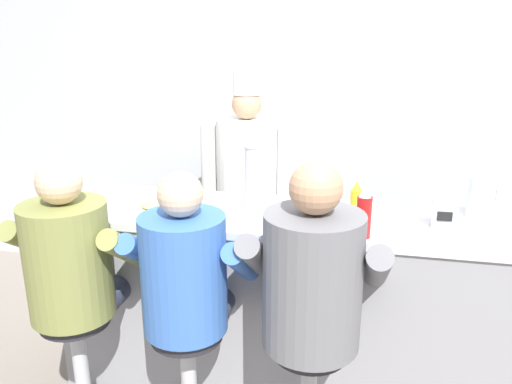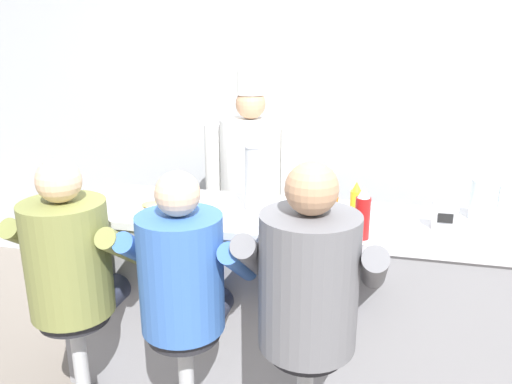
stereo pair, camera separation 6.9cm
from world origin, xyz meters
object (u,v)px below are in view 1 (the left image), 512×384
diner_seated_olive (73,267)px  cook_in_whites_near (247,182)px  cereal_bowl (318,215)px  hot_sauce_bottle_orange (335,210)px  cup_stack_steel (253,178)px  diner_seated_grey (313,286)px  coffee_mug_blue (287,222)px  diner_seated_blue (187,281)px  water_pitcher_clear (481,198)px  ketchup_bottle_red (364,213)px  napkin_dispenser_chrome (444,214)px  breakfast_plate (152,209)px  mustard_bottle_yellow (356,203)px

diner_seated_olive → cook_in_whites_near: 1.49m
cereal_bowl → hot_sauce_bottle_orange: bearing=-31.4°
cup_stack_steel → cook_in_whites_near: 0.91m
cereal_bowl → diner_seated_grey: size_ratio=0.10×
coffee_mug_blue → diner_seated_blue: diner_seated_blue is taller
coffee_mug_blue → diner_seated_grey: (0.16, -0.29, -0.17)m
hot_sauce_bottle_orange → cup_stack_steel: cup_stack_steel is taller
water_pitcher_clear → coffee_mug_blue: water_pitcher_clear is taller
cup_stack_steel → cook_in_whites_near: (-0.23, 0.84, -0.27)m
ketchup_bottle_red → diner_seated_grey: 0.42m
hot_sauce_bottle_orange → napkin_dispenser_chrome: hot_sauce_bottle_orange is taller
breakfast_plate → cook_in_whites_near: size_ratio=0.15×
water_pitcher_clear → coffee_mug_blue: bearing=-157.0°
mustard_bottle_yellow → diner_seated_grey: bearing=-108.5°
ketchup_bottle_red → diner_seated_blue: bearing=-159.3°
water_pitcher_clear → diner_seated_grey: size_ratio=0.14×
mustard_bottle_yellow → diner_seated_olive: size_ratio=0.15×
coffee_mug_blue → diner_seated_blue: 0.54m
ketchup_bottle_red → cook_in_whites_near: bearing=126.0°
coffee_mug_blue → diner_seated_olive: diner_seated_olive is taller
hot_sauce_bottle_orange → water_pitcher_clear: 0.77m
mustard_bottle_yellow → cook_in_whites_near: bearing=129.7°
mustard_bottle_yellow → diner_seated_olive: 1.39m
cereal_bowl → cook_in_whites_near: bearing=122.6°
water_pitcher_clear → diner_seated_blue: 1.54m
napkin_dispenser_chrome → diner_seated_grey: (-0.58, -0.50, -0.19)m
cup_stack_steel → cook_in_whites_near: bearing=105.3°
breakfast_plate → coffee_mug_blue: coffee_mug_blue is taller
diner_seated_blue → breakfast_plate: bearing=129.0°
mustard_bottle_yellow → diner_seated_grey: diner_seated_grey is taller
cup_stack_steel → diner_seated_olive: size_ratio=0.25×
breakfast_plate → diner_seated_blue: diner_seated_blue is taller
diner_seated_olive → cook_in_whites_near: size_ratio=0.82×
hot_sauce_bottle_orange → cereal_bowl: size_ratio=1.00×
coffee_mug_blue → diner_seated_grey: size_ratio=0.08×
hot_sauce_bottle_orange → coffee_mug_blue: (-0.22, -0.13, -0.03)m
ketchup_bottle_red → hot_sauce_bottle_orange: size_ratio=1.64×
cereal_bowl → diner_seated_olive: size_ratio=0.11×
diner_seated_blue → napkin_dispenser_chrome: bearing=23.9°
cook_in_whites_near → breakfast_plate: bearing=-106.6°
diner_seated_blue → cook_in_whites_near: (-0.05, 1.40, 0.07)m
breakfast_plate → diner_seated_olive: diner_seated_olive is taller
water_pitcher_clear → coffee_mug_blue: size_ratio=1.73×
cup_stack_steel → diner_seated_olive: diner_seated_olive is taller
coffee_mug_blue → cup_stack_steel: bearing=130.2°
water_pitcher_clear → diner_seated_olive: diner_seated_olive is taller
napkin_dispenser_chrome → diner_seated_blue: 1.27m
water_pitcher_clear → napkin_dispenser_chrome: bearing=-136.7°
water_pitcher_clear → coffee_mug_blue: (-0.94, -0.40, -0.06)m
hot_sauce_bottle_orange → breakfast_plate: (-0.96, -0.02, -0.06)m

